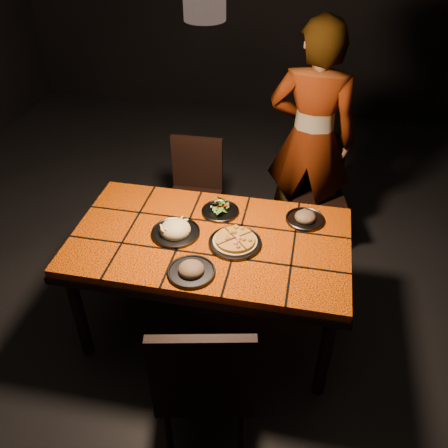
% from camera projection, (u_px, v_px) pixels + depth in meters
% --- Properties ---
extents(room_shell, '(6.04, 7.04, 3.08)m').
position_uv_depth(room_shell, '(207.00, 117.00, 2.28)').
color(room_shell, black).
rests_on(room_shell, ground).
extents(dining_table, '(1.62, 0.92, 0.75)m').
position_uv_depth(dining_table, '(210.00, 248.00, 2.78)').
color(dining_table, '#DE5107').
rests_on(dining_table, ground).
extents(chair_near, '(0.53, 0.53, 0.99)m').
position_uv_depth(chair_near, '(204.00, 378.00, 2.20)').
color(chair_near, black).
rests_on(chair_near, ground).
extents(chair_far_left, '(0.40, 0.40, 0.87)m').
position_uv_depth(chair_far_left, '(195.00, 187.00, 3.63)').
color(chair_far_left, black).
rests_on(chair_far_left, ground).
extents(chair_far_right, '(0.47, 0.47, 0.89)m').
position_uv_depth(chair_far_right, '(318.00, 185.00, 3.62)').
color(chair_far_right, black).
rests_on(chair_far_right, ground).
extents(diner, '(0.67, 0.47, 1.75)m').
position_uv_depth(diner, '(311.00, 140.00, 3.42)').
color(diner, brown).
rests_on(diner, ground).
extents(pendant_lamp, '(0.18, 0.18, 1.06)m').
position_uv_depth(pendant_lamp, '(204.00, 0.00, 1.96)').
color(pendant_lamp, black).
rests_on(pendant_lamp, room_shell).
extents(plate_pizza, '(0.36, 0.36, 0.04)m').
position_uv_depth(plate_pizza, '(235.00, 242.00, 2.68)').
color(plate_pizza, '#3A3A3F').
rests_on(plate_pizza, dining_table).
extents(plate_pasta, '(0.29, 0.29, 0.09)m').
position_uv_depth(plate_pasta, '(176.00, 230.00, 2.75)').
color(plate_pasta, '#3A3A3F').
rests_on(plate_pasta, dining_table).
extents(plate_salad, '(0.23, 0.23, 0.07)m').
position_uv_depth(plate_salad, '(220.00, 209.00, 2.91)').
color(plate_salad, '#3A3A3F').
rests_on(plate_salad, dining_table).
extents(plate_mushroom_a, '(0.26, 0.26, 0.08)m').
position_uv_depth(plate_mushroom_a, '(191.00, 270.00, 2.48)').
color(plate_mushroom_a, '#3A3A3F').
rests_on(plate_mushroom_a, dining_table).
extents(plate_mushroom_b, '(0.23, 0.23, 0.08)m').
position_uv_depth(plate_mushroom_b, '(305.00, 218.00, 2.85)').
color(plate_mushroom_b, '#3A3A3F').
rests_on(plate_mushroom_b, dining_table).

